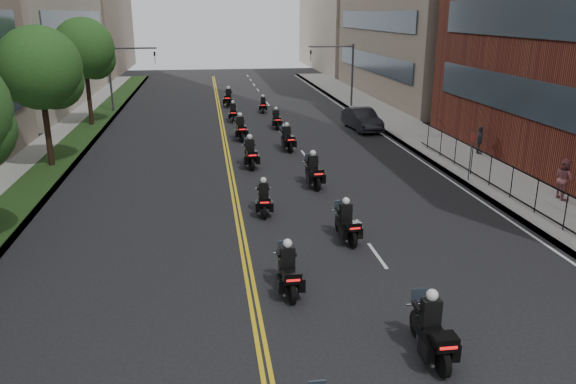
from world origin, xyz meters
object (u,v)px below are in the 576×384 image
(motorcycle_2, at_px, (288,272))
(motorcycle_8, at_px, (241,129))
(motorcycle_1, at_px, (432,332))
(motorcycle_3, at_px, (347,224))
(motorcycle_12, at_px, (228,99))
(motorcycle_10, at_px, (233,113))
(motorcycle_6, at_px, (250,154))
(motorcycle_7, at_px, (287,139))
(pedestrian_b, at_px, (564,179))
(pedestrian_c, at_px, (480,140))
(motorcycle_4, at_px, (264,200))
(motorcycle_11, at_px, (263,105))
(parked_sedan, at_px, (362,119))
(motorcycle_5, at_px, (313,172))
(motorcycle_9, at_px, (276,120))

(motorcycle_2, bearing_deg, motorcycle_8, 89.36)
(motorcycle_1, bearing_deg, motorcycle_3, 92.12)
(motorcycle_12, bearing_deg, motorcycle_10, -81.73)
(motorcycle_2, distance_m, motorcycle_3, 4.66)
(motorcycle_2, xyz_separation_m, motorcycle_3, (2.77, 3.75, -0.01))
(motorcycle_6, distance_m, motorcycle_7, 4.50)
(pedestrian_b, xyz_separation_m, pedestrian_c, (0.20, 8.58, -0.11))
(motorcycle_2, xyz_separation_m, motorcycle_4, (-0.00, 7.17, -0.04))
(motorcycle_7, xyz_separation_m, motorcycle_8, (-2.69, 3.44, 0.04))
(pedestrian_c, bearing_deg, motorcycle_12, 49.18)
(motorcycle_1, relative_size, pedestrian_b, 1.31)
(motorcycle_6, bearing_deg, motorcycle_2, -92.86)
(motorcycle_11, height_order, parked_sedan, parked_sedan)
(motorcycle_4, relative_size, motorcycle_8, 0.86)
(motorcycle_1, height_order, motorcycle_2, motorcycle_1)
(motorcycle_7, bearing_deg, motorcycle_5, -94.67)
(motorcycle_7, bearing_deg, motorcycle_10, 99.20)
(motorcycle_1, bearing_deg, pedestrian_b, 45.66)
(motorcycle_4, height_order, pedestrian_c, pedestrian_c)
(parked_sedan, bearing_deg, motorcycle_4, -123.33)
(motorcycle_9, relative_size, motorcycle_10, 0.98)
(motorcycle_9, relative_size, motorcycle_11, 1.05)
(motorcycle_2, relative_size, pedestrian_b, 1.24)
(motorcycle_3, bearing_deg, motorcycle_11, 85.48)
(motorcycle_4, distance_m, motorcycle_10, 21.71)
(motorcycle_8, relative_size, motorcycle_12, 0.99)
(motorcycle_9, xyz_separation_m, pedestrian_b, (10.78, -18.72, 0.45))
(pedestrian_b, bearing_deg, motorcycle_5, 69.95)
(motorcycle_3, height_order, motorcycle_10, motorcycle_3)
(motorcycle_3, xyz_separation_m, pedestrian_b, (10.86, 3.05, 0.42))
(motorcycle_2, xyz_separation_m, parked_sedan, (9.01, 24.07, 0.11))
(motorcycle_3, height_order, pedestrian_c, pedestrian_c)
(motorcycle_1, distance_m, motorcycle_2, 4.96)
(pedestrian_b, distance_m, pedestrian_c, 8.58)
(motorcycle_4, distance_m, motorcycle_7, 11.65)
(pedestrian_b, relative_size, pedestrian_c, 1.13)
(motorcycle_8, distance_m, motorcycle_12, 14.25)
(motorcycle_11, bearing_deg, motorcycle_10, -120.33)
(pedestrian_b, height_order, pedestrian_c, pedestrian_b)
(motorcycle_3, relative_size, pedestrian_b, 1.22)
(motorcycle_1, height_order, parked_sedan, motorcycle_1)
(motorcycle_6, xyz_separation_m, motorcycle_11, (2.56, 17.77, -0.13))
(motorcycle_9, bearing_deg, motorcycle_12, 105.04)
(motorcycle_1, relative_size, motorcycle_8, 0.98)
(motorcycle_2, height_order, motorcycle_9, motorcycle_2)
(motorcycle_6, height_order, motorcycle_10, motorcycle_6)
(motorcycle_4, relative_size, motorcycle_12, 0.85)
(motorcycle_7, xyz_separation_m, pedestrian_c, (11.17, -3.14, 0.28))
(motorcycle_4, height_order, motorcycle_12, motorcycle_12)
(motorcycle_3, relative_size, motorcycle_6, 0.91)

